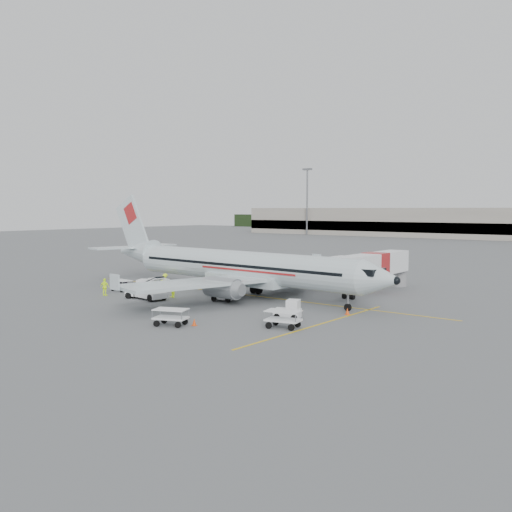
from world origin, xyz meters
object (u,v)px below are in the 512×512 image
object	(u,v)px
jet_bridge	(375,273)
tug_mid	(223,293)
aircraft	(241,245)
tug_aft	(139,289)
tug_fore	(287,309)
belt_loader	(148,284)

from	to	relation	value
jet_bridge	tug_mid	size ratio (longest dim) A/B	7.54
aircraft	tug_aft	xyz separation A→B (m)	(-7.13, -7.08, -4.15)
aircraft	tug_fore	distance (m)	13.33
jet_bridge	belt_loader	distance (m)	23.21
jet_bridge	tug_fore	distance (m)	17.73
tug_aft	belt_loader	bearing A→B (deg)	-23.16
tug_fore	tug_mid	xyz separation A→B (m)	(-9.94, 3.62, 0.01)
jet_bridge	tug_mid	world-z (taller)	jet_bridge
tug_fore	aircraft	bearing A→B (deg)	126.69
aircraft	jet_bridge	size ratio (longest dim) A/B	2.33
belt_loader	tug_fore	xyz separation A→B (m)	(16.32, 0.07, -0.65)
tug_mid	tug_aft	bearing A→B (deg)	-173.07
tug_fore	tug_aft	bearing A→B (deg)	160.56
belt_loader	tug_mid	world-z (taller)	belt_loader
jet_bridge	tug_aft	world-z (taller)	jet_bridge
belt_loader	tug_aft	bearing A→B (deg)	-171.74
aircraft	jet_bridge	world-z (taller)	aircraft
aircraft	tug_mid	size ratio (longest dim) A/B	17.60
belt_loader	tug_mid	distance (m)	7.39
jet_bridge	tug_aft	size ratio (longest dim) A/B	6.63
tug_aft	tug_mid	bearing A→B (deg)	1.02
aircraft	tug_aft	size ratio (longest dim) A/B	15.46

